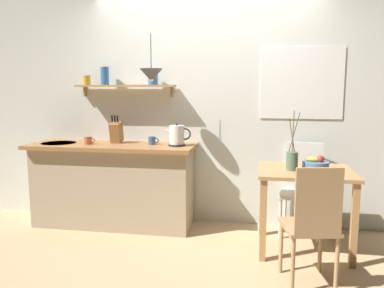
{
  "coord_description": "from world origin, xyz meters",
  "views": [
    {
      "loc": [
        0.57,
        -3.63,
        1.52
      ],
      "look_at": [
        -0.1,
        0.25,
        0.95
      ],
      "focal_mm": 35.85,
      "sensor_mm": 36.0,
      "label": 1
    }
  ],
  "objects_px": {
    "dining_chair_far": "(303,185)",
    "pendant_lamp": "(151,75)",
    "electric_kettle": "(177,136)",
    "fruit_bowl": "(316,164)",
    "twig_vase": "(292,160)",
    "knife_block": "(116,132)",
    "coffee_mug_by_sink": "(88,140)",
    "dining_chair_near": "(312,222)",
    "dining_table": "(305,184)",
    "coffee_mug_spare": "(152,140)"
  },
  "relations": [
    {
      "from": "dining_chair_near",
      "to": "dining_chair_far",
      "type": "xyz_separation_m",
      "value": [
        0.06,
        1.18,
        -0.01
      ]
    },
    {
      "from": "dining_chair_near",
      "to": "knife_block",
      "type": "height_order",
      "value": "knife_block"
    },
    {
      "from": "dining_chair_near",
      "to": "coffee_mug_by_sink",
      "type": "distance_m",
      "value": 2.49
    },
    {
      "from": "pendant_lamp",
      "to": "coffee_mug_spare",
      "type": "bearing_deg",
      "value": 106.26
    },
    {
      "from": "dining_table",
      "to": "pendant_lamp",
      "type": "height_order",
      "value": "pendant_lamp"
    },
    {
      "from": "dining_table",
      "to": "coffee_mug_spare",
      "type": "distance_m",
      "value": 1.65
    },
    {
      "from": "knife_block",
      "to": "pendant_lamp",
      "type": "height_order",
      "value": "pendant_lamp"
    },
    {
      "from": "dining_table",
      "to": "coffee_mug_by_sink",
      "type": "distance_m",
      "value": 2.3
    },
    {
      "from": "dining_chair_near",
      "to": "coffee_mug_spare",
      "type": "height_order",
      "value": "coffee_mug_spare"
    },
    {
      "from": "twig_vase",
      "to": "coffee_mug_spare",
      "type": "bearing_deg",
      "value": 164.39
    },
    {
      "from": "dining_chair_near",
      "to": "electric_kettle",
      "type": "height_order",
      "value": "electric_kettle"
    },
    {
      "from": "coffee_mug_by_sink",
      "to": "pendant_lamp",
      "type": "xyz_separation_m",
      "value": [
        0.73,
        -0.04,
        0.69
      ]
    },
    {
      "from": "dining_chair_far",
      "to": "fruit_bowl",
      "type": "distance_m",
      "value": 0.51
    },
    {
      "from": "fruit_bowl",
      "to": "coffee_mug_spare",
      "type": "height_order",
      "value": "coffee_mug_spare"
    },
    {
      "from": "electric_kettle",
      "to": "pendant_lamp",
      "type": "xyz_separation_m",
      "value": [
        -0.24,
        -0.1,
        0.63
      ]
    },
    {
      "from": "pendant_lamp",
      "to": "knife_block",
      "type": "bearing_deg",
      "value": 157.34
    },
    {
      "from": "dining_table",
      "to": "electric_kettle",
      "type": "relative_size",
      "value": 3.23
    },
    {
      "from": "dining_chair_near",
      "to": "coffee_mug_spare",
      "type": "relative_size",
      "value": 8.28
    },
    {
      "from": "dining_chair_far",
      "to": "coffee_mug_spare",
      "type": "xyz_separation_m",
      "value": [
        -1.6,
        -0.08,
        0.44
      ]
    },
    {
      "from": "fruit_bowl",
      "to": "twig_vase",
      "type": "xyz_separation_m",
      "value": [
        -0.22,
        -0.08,
        0.04
      ]
    },
    {
      "from": "fruit_bowl",
      "to": "twig_vase",
      "type": "bearing_deg",
      "value": -160.29
    },
    {
      "from": "fruit_bowl",
      "to": "pendant_lamp",
      "type": "relative_size",
      "value": 0.51
    },
    {
      "from": "dining_chair_far",
      "to": "twig_vase",
      "type": "xyz_separation_m",
      "value": [
        -0.16,
        -0.48,
        0.34
      ]
    },
    {
      "from": "dining_chair_far",
      "to": "electric_kettle",
      "type": "relative_size",
      "value": 3.6
    },
    {
      "from": "dining_chair_near",
      "to": "coffee_mug_spare",
      "type": "distance_m",
      "value": 1.94
    },
    {
      "from": "dining_table",
      "to": "dining_chair_far",
      "type": "relative_size",
      "value": 0.9
    },
    {
      "from": "knife_block",
      "to": "fruit_bowl",
      "type": "bearing_deg",
      "value": -10.09
    },
    {
      "from": "dining_chair_far",
      "to": "pendant_lamp",
      "type": "height_order",
      "value": "pendant_lamp"
    },
    {
      "from": "electric_kettle",
      "to": "dining_chair_near",
      "type": "bearing_deg",
      "value": -39.84
    },
    {
      "from": "dining_table",
      "to": "twig_vase",
      "type": "distance_m",
      "value": 0.27
    },
    {
      "from": "pendant_lamp",
      "to": "electric_kettle",
      "type": "bearing_deg",
      "value": 22.3
    },
    {
      "from": "pendant_lamp",
      "to": "dining_chair_near",
      "type": "bearing_deg",
      "value": -32.31
    },
    {
      "from": "coffee_mug_by_sink",
      "to": "fruit_bowl",
      "type": "bearing_deg",
      "value": -5.38
    },
    {
      "from": "fruit_bowl",
      "to": "pendant_lamp",
      "type": "height_order",
      "value": "pendant_lamp"
    },
    {
      "from": "fruit_bowl",
      "to": "coffee_mug_by_sink",
      "type": "distance_m",
      "value": 2.37
    },
    {
      "from": "electric_kettle",
      "to": "dining_chair_far",
      "type": "bearing_deg",
      "value": 5.53
    },
    {
      "from": "pendant_lamp",
      "to": "fruit_bowl",
      "type": "bearing_deg",
      "value": -6.23
    },
    {
      "from": "coffee_mug_spare",
      "to": "dining_table",
      "type": "bearing_deg",
      "value": -13.05
    },
    {
      "from": "dining_table",
      "to": "coffee_mug_by_sink",
      "type": "xyz_separation_m",
      "value": [
        -2.26,
        0.26,
        0.33
      ]
    },
    {
      "from": "dining_chair_far",
      "to": "coffee_mug_spare",
      "type": "relative_size",
      "value": 8.22
    },
    {
      "from": "fruit_bowl",
      "to": "knife_block",
      "type": "distance_m",
      "value": 2.13
    },
    {
      "from": "twig_vase",
      "to": "fruit_bowl",
      "type": "bearing_deg",
      "value": 19.71
    },
    {
      "from": "dining_table",
      "to": "twig_vase",
      "type": "height_order",
      "value": "twig_vase"
    },
    {
      "from": "twig_vase",
      "to": "pendant_lamp",
      "type": "bearing_deg",
      "value": 169.61
    },
    {
      "from": "knife_block",
      "to": "pendant_lamp",
      "type": "xyz_separation_m",
      "value": [
        0.47,
        -0.19,
        0.61
      ]
    },
    {
      "from": "dining_chair_near",
      "to": "fruit_bowl",
      "type": "bearing_deg",
      "value": 81.33
    },
    {
      "from": "dining_chair_far",
      "to": "pendant_lamp",
      "type": "xyz_separation_m",
      "value": [
        -1.56,
        -0.23,
        1.13
      ]
    },
    {
      "from": "dining_chair_far",
      "to": "pendant_lamp",
      "type": "bearing_deg",
      "value": -171.71
    },
    {
      "from": "coffee_mug_spare",
      "to": "twig_vase",
      "type": "bearing_deg",
      "value": -15.61
    },
    {
      "from": "electric_kettle",
      "to": "knife_block",
      "type": "bearing_deg",
      "value": 172.41
    }
  ]
}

